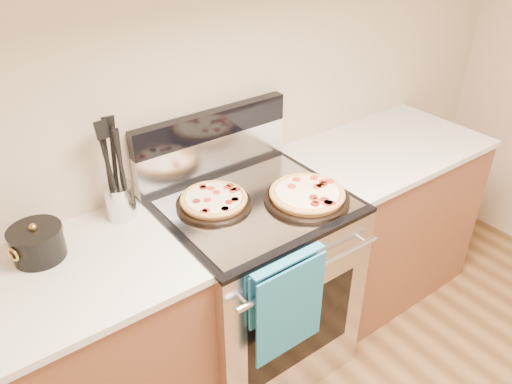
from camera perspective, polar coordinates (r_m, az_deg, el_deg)
wall_back at (r=2.16m, az=-5.92°, el=12.66°), size 4.00×0.00×4.00m
range_body at (r=2.38m, az=-0.23°, el=-10.65°), size 0.76×0.68×0.90m
oven_window at (r=2.19m, az=5.15°, el=-15.37°), size 0.56×0.01×0.40m
cooktop at (r=2.09m, az=-0.26°, el=-1.33°), size 0.76×0.68×0.02m
backsplash_lower at (r=2.27m, az=-4.92°, el=4.26°), size 0.76×0.06×0.18m
backsplash_upper at (r=2.20m, az=-5.10°, el=7.72°), size 0.76×0.06×0.12m
oven_handle at (r=1.93m, az=6.43°, el=-8.97°), size 0.70×0.03×0.03m
dish_towel at (r=1.94m, az=3.55°, el=-12.63°), size 0.32×0.05×0.42m
foil_sheet at (r=2.07m, az=0.23°, el=-1.39°), size 0.70×0.55×0.01m
cabinet_left at (r=2.17m, az=-20.98°, el=-19.12°), size 1.00×0.62×0.88m
countertop_left at (r=1.86m, az=-23.67°, el=-10.07°), size 1.02×0.64×0.03m
cabinet_right at (r=2.89m, az=13.63°, el=-3.14°), size 1.00×0.62×0.88m
countertop_right at (r=2.66m, az=14.85°, el=4.91°), size 1.02×0.64×0.03m
pepperoni_pizza_back at (r=2.05m, az=-4.84°, el=-0.99°), size 0.40×0.40×0.04m
pepperoni_pizza_front at (r=2.08m, az=5.85°, el=-0.37°), size 0.41×0.41×0.05m
utensil_crock at (r=2.05m, az=-15.24°, el=-0.99°), size 0.15×0.15×0.15m
saucepan at (r=1.94m, az=-23.67°, el=-5.49°), size 0.24×0.24×0.11m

